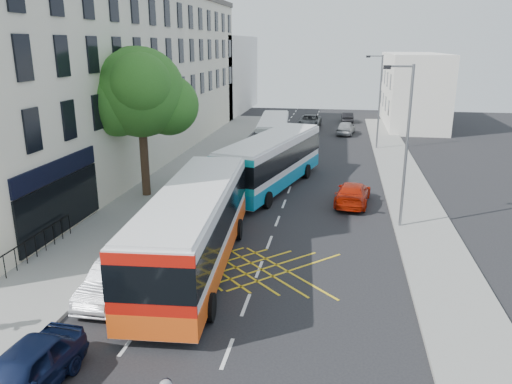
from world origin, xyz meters
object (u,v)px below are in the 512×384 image
at_px(distant_car_silver, 346,128).
at_px(distant_car_dark, 347,117).
at_px(bus_far, 274,134).
at_px(distant_car_grey, 310,121).
at_px(street_tree, 140,93).
at_px(lamp_far, 379,97).
at_px(parked_car_silver, 116,279).
at_px(parked_car_blue, 23,373).
at_px(lamp_near, 405,139).
at_px(red_hatchback, 353,193).
at_px(bus_near, 194,227).
at_px(bus_mid, 271,161).

bearing_deg(distant_car_silver, distant_car_dark, -83.34).
xyz_separation_m(bus_far, distant_car_grey, (2.28, 13.14, -0.82)).
distance_m(street_tree, distant_car_dark, 35.69).
bearing_deg(distant_car_dark, lamp_far, 95.22).
bearing_deg(parked_car_silver, parked_car_blue, -89.32).
distance_m(lamp_near, red_hatchback, 5.85).
height_order(bus_near, red_hatchback, bus_near).
height_order(red_hatchback, distant_car_silver, distant_car_silver).
bearing_deg(parked_car_silver, distant_car_dark, 79.77).
xyz_separation_m(red_hatchback, distant_car_dark, (-0.18, 32.31, -0.06)).
bearing_deg(parked_car_blue, distant_car_dark, 84.50).
xyz_separation_m(bus_near, distant_car_silver, (6.30, 33.64, -1.13)).
bearing_deg(parked_car_blue, lamp_far, 76.52).
distance_m(lamp_near, distant_car_dark, 36.29).
distance_m(red_hatchback, distant_car_silver, 23.68).
bearing_deg(red_hatchback, distant_car_grey, -74.21).
bearing_deg(bus_mid, bus_far, 110.87).
xyz_separation_m(bus_mid, distant_car_grey, (0.85, 24.75, -1.07)).
relative_size(bus_mid, red_hatchback, 2.73).
distance_m(distant_car_grey, distant_car_dark, 6.48).
height_order(lamp_near, parked_car_blue, lamp_near).
bearing_deg(bus_near, red_hatchback, 52.04).
xyz_separation_m(lamp_near, parked_car_silver, (-11.10, -9.12, -3.92)).
bearing_deg(parked_car_blue, parked_car_silver, 94.22).
bearing_deg(bus_near, street_tree, 118.01).
bearing_deg(street_tree, red_hatchback, 3.26).
bearing_deg(bus_mid, parked_car_silver, -89.60).
distance_m(lamp_far, distant_car_dark, 16.66).
relative_size(bus_mid, parked_car_blue, 2.97).
bearing_deg(lamp_far, red_hatchback, -97.76).
height_order(bus_near, distant_car_grey, bus_near).
xyz_separation_m(red_hatchback, distant_car_grey, (-4.35, 27.35, 0.06)).
xyz_separation_m(lamp_far, parked_car_blue, (-11.10, -34.77, -3.91)).
relative_size(lamp_near, bus_far, 0.76).
relative_size(red_hatchback, distant_car_dark, 1.24).
height_order(bus_near, parked_car_blue, bus_near).
bearing_deg(lamp_far, distant_car_dark, 98.54).
height_order(parked_car_blue, distant_car_grey, distant_car_grey).
xyz_separation_m(bus_near, red_hatchback, (6.65, 9.96, -1.16)).
bearing_deg(bus_far, distant_car_grey, 75.17).
xyz_separation_m(street_tree, distant_car_dark, (12.30, 33.02, -5.69)).
bearing_deg(bus_mid, bus_near, -82.80).
height_order(street_tree, parked_car_blue, street_tree).
distance_m(parked_car_silver, distant_car_dark, 45.94).
bearing_deg(red_hatchback, distant_car_dark, -82.94).
distance_m(lamp_near, parked_car_silver, 14.89).
height_order(lamp_far, parked_car_silver, lamp_far).
bearing_deg(parked_car_silver, street_tree, 107.31).
relative_size(street_tree, bus_far, 0.84).
relative_size(bus_far, distant_car_dark, 2.90).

